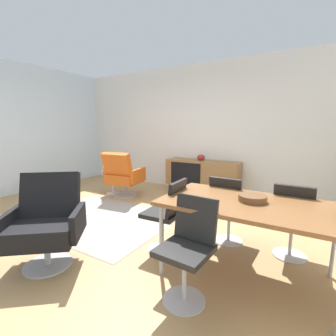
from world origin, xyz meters
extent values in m
plane|color=tan|center=(0.00, 0.00, 0.00)|extent=(8.32, 8.32, 0.00)
cube|color=white|center=(0.00, 2.60, 1.40)|extent=(6.80, 0.12, 2.80)
cube|color=olive|center=(0.31, 2.30, 0.44)|extent=(1.60, 0.44, 0.56)
cube|color=black|center=(0.01, 2.08, 0.44)|extent=(0.70, 0.01, 0.48)
cylinder|color=olive|center=(-0.43, 2.13, 0.08)|extent=(0.03, 0.03, 0.16)
cylinder|color=olive|center=(1.05, 2.13, 0.08)|extent=(0.03, 0.03, 0.16)
cylinder|color=olive|center=(-0.43, 2.47, 0.08)|extent=(0.03, 0.03, 0.16)
cylinder|color=olive|center=(1.05, 2.47, 0.08)|extent=(0.03, 0.03, 0.16)
ellipsoid|color=maroon|center=(0.27, 2.30, 0.78)|extent=(0.17, 0.17, 0.13)
cube|color=brown|center=(1.83, -0.24, 0.72)|extent=(1.60, 0.90, 0.04)
cylinder|color=#B7B7BC|center=(1.11, -0.63, 0.35)|extent=(0.04, 0.04, 0.70)
cylinder|color=#B7B7BC|center=(1.11, 0.15, 0.35)|extent=(0.04, 0.04, 0.70)
cylinder|color=#B7B7BC|center=(2.55, 0.15, 0.35)|extent=(0.04, 0.04, 0.70)
cylinder|color=brown|center=(1.85, -0.18, 0.77)|extent=(0.26, 0.26, 0.06)
cube|color=black|center=(0.88, -0.24, 0.45)|extent=(0.42, 0.42, 0.05)
cube|color=black|center=(1.06, -0.23, 0.67)|extent=(0.10, 0.38, 0.38)
cylinder|color=#B7B7BC|center=(0.88, -0.24, 0.21)|extent=(0.04, 0.04, 0.42)
cylinder|color=#B7B7BC|center=(0.88, -0.24, 0.01)|extent=(0.36, 0.36, 0.01)
cube|color=black|center=(1.48, -0.86, 0.45)|extent=(0.43, 0.43, 0.05)
cube|color=black|center=(1.49, -0.68, 0.67)|extent=(0.39, 0.11, 0.38)
cylinder|color=#B7B7BC|center=(1.48, -0.86, 0.21)|extent=(0.04, 0.04, 0.42)
cylinder|color=#B7B7BC|center=(1.48, -0.86, 0.01)|extent=(0.36, 0.36, 0.01)
cube|color=black|center=(1.48, 0.38, 0.45)|extent=(0.42, 0.42, 0.05)
cube|color=black|center=(1.47, 0.20, 0.67)|extent=(0.38, 0.11, 0.38)
cylinder|color=#B7B7BC|center=(1.48, 0.38, 0.21)|extent=(0.04, 0.04, 0.42)
cylinder|color=#B7B7BC|center=(1.48, 0.38, 0.01)|extent=(0.36, 0.36, 0.01)
cube|color=black|center=(2.18, 0.38, 0.45)|extent=(0.40, 0.40, 0.05)
cube|color=black|center=(2.18, 0.20, 0.67)|extent=(0.38, 0.09, 0.38)
cylinder|color=#B7B7BC|center=(2.18, 0.38, 0.21)|extent=(0.04, 0.04, 0.42)
cylinder|color=#B7B7BC|center=(2.18, 0.38, 0.01)|extent=(0.36, 0.36, 0.01)
cube|color=#D85919|center=(-1.00, 1.27, 0.38)|extent=(0.66, 0.63, 0.20)
cube|color=#D85919|center=(-0.97, 1.03, 0.69)|extent=(0.63, 0.34, 0.51)
cube|color=#D85919|center=(-0.67, 1.31, 0.46)|extent=(0.12, 0.51, 0.28)
cube|color=#D85919|center=(-1.33, 1.23, 0.46)|extent=(0.12, 0.51, 0.28)
cylinder|color=#B7B7BC|center=(-1.00, 1.27, 0.14)|extent=(0.06, 0.06, 0.28)
cylinder|color=#B7B7BC|center=(-1.00, 1.27, 0.01)|extent=(0.48, 0.48, 0.02)
cube|color=black|center=(0.02, -1.13, 0.38)|extent=(0.82, 0.81, 0.20)
cube|color=black|center=(-0.13, -0.94, 0.69)|extent=(0.64, 0.59, 0.51)
cube|color=black|center=(-0.24, -1.33, 0.46)|extent=(0.36, 0.43, 0.28)
cube|color=black|center=(0.27, -0.92, 0.46)|extent=(0.36, 0.43, 0.28)
cylinder|color=#B7B7BC|center=(0.02, -1.13, 0.14)|extent=(0.06, 0.06, 0.28)
cylinder|color=#B7B7BC|center=(0.02, -1.13, 0.01)|extent=(0.48, 0.48, 0.02)
cylinder|color=white|center=(-1.33, 1.26, 0.51)|extent=(0.44, 0.44, 0.02)
cylinder|color=white|center=(-1.33, 1.26, 0.25)|extent=(0.05, 0.05, 0.50)
cone|color=white|center=(-1.33, 1.26, 0.01)|extent=(0.32, 0.32, 0.02)
cylinder|color=#262628|center=(-1.33, 1.26, 0.55)|extent=(0.20, 0.20, 0.05)
sphere|color=orange|center=(-1.30, 1.25, 0.59)|extent=(0.07, 0.07, 0.07)
sphere|color=orange|center=(-1.33, 1.30, 0.59)|extent=(0.07, 0.07, 0.07)
sphere|color=orange|center=(-1.37, 1.26, 0.59)|extent=(0.07, 0.07, 0.07)
sphere|color=orange|center=(-1.32, 1.23, 0.59)|extent=(0.07, 0.07, 0.07)
cube|color=red|center=(-2.61, 0.55, 0.01)|extent=(0.28, 0.36, 0.02)
cube|color=#262626|center=(-2.62, 0.55, 0.03)|extent=(0.30, 0.37, 0.02)
cube|color=#B2B2B7|center=(-2.62, 0.57, 0.06)|extent=(0.31, 0.39, 0.02)
cube|color=red|center=(-2.62, 0.56, 0.08)|extent=(0.29, 0.38, 0.02)
cube|color=#B2B2B7|center=(-2.61, 0.55, 0.10)|extent=(0.30, 0.38, 0.02)
cube|color=#99668C|center=(-2.61, 0.57, 0.12)|extent=(0.31, 0.38, 0.03)
cube|color=gray|center=(-0.49, 0.07, 0.00)|extent=(2.20, 1.70, 0.01)
camera|label=1|loc=(2.27, -2.45, 1.43)|focal=25.45mm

